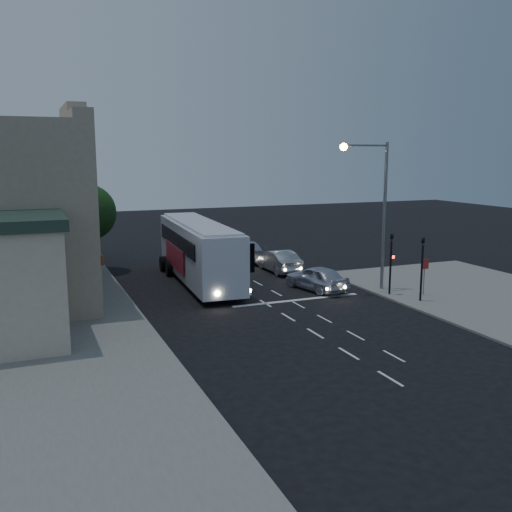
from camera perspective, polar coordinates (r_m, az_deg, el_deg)
name	(u,v)px	position (r m, az deg, el deg)	size (l,w,h in m)	color
ground	(280,312)	(30.88, 2.43, -5.64)	(120.00, 120.00, 0.00)	black
sidewalk_far	(20,300)	(35.95, -22.57, -4.06)	(12.00, 50.00, 0.12)	slate
road_markings	(277,296)	(34.30, 2.07, -4.03)	(8.00, 30.55, 0.01)	silver
tour_bus	(199,250)	(37.71, -5.74, 0.60)	(3.52, 13.31, 4.05)	silver
car_suv	(317,278)	(35.85, 6.09, -2.19)	(1.85, 4.59, 1.56)	silver
car_sedan_a	(278,261)	(41.27, 2.25, -0.49)	(1.68, 4.83, 1.59)	#B2B2B2
car_sedan_b	(247,251)	(45.55, -0.95, 0.51)	(2.22, 5.46, 1.58)	silver
car_sedan_c	(222,242)	(50.70, -3.45, 1.40)	(2.40, 5.20, 1.44)	silver
traffic_signal_main	(391,256)	(34.77, 13.36, -0.04)	(0.25, 0.35, 4.10)	black
traffic_signal_side	(422,261)	(33.64, 16.28, -0.50)	(0.18, 0.15, 4.10)	black
regulatory_sign	(425,271)	(35.15, 16.52, -1.44)	(0.45, 0.12, 2.20)	slate
streetlight	(376,199)	(35.38, 11.90, 5.60)	(3.32, 0.44, 9.00)	slate
low_building_north	(9,221)	(47.25, -23.47, 3.21)	(9.40, 9.40, 6.50)	#B1A697
street_tree	(88,210)	(42.40, -16.49, 4.44)	(4.00, 4.00, 6.20)	black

